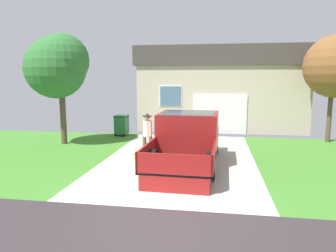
# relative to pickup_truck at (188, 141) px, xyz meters

# --- Properties ---
(pickup_truck) EXTENTS (2.13, 5.18, 1.70)m
(pickup_truck) POSITION_rel_pickup_truck_xyz_m (0.00, 0.00, 0.00)
(pickup_truck) COLOR maroon
(pickup_truck) RESTS_ON ground
(person_with_hat) EXTENTS (0.41, 0.37, 1.62)m
(person_with_hat) POSITION_rel_pickup_truck_xyz_m (-1.50, 0.42, 0.16)
(person_with_hat) COLOR brown
(person_with_hat) RESTS_ON ground
(handbag) EXTENTS (0.37, 0.20, 0.46)m
(handbag) POSITION_rel_pickup_truck_xyz_m (-1.72, 0.13, -0.61)
(handbag) COLOR tan
(handbag) RESTS_ON ground
(house_with_garage) EXTENTS (9.24, 6.26, 4.55)m
(house_with_garage) POSITION_rel_pickup_truck_xyz_m (1.13, 8.92, 1.56)
(house_with_garage) COLOR #C0B49B
(house_with_garage) RESTS_ON ground
(front_yard_tree) EXTENTS (2.68, 2.54, 4.69)m
(front_yard_tree) POSITION_rel_pickup_truck_xyz_m (-5.70, 2.06, 2.57)
(front_yard_tree) COLOR brown
(front_yard_tree) RESTS_ON ground
(wheeled_trash_bin) EXTENTS (0.60, 0.72, 1.02)m
(wheeled_trash_bin) POSITION_rel_pickup_truck_xyz_m (-3.78, 4.60, -0.19)
(wheeled_trash_bin) COLOR #286B38
(wheeled_trash_bin) RESTS_ON ground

